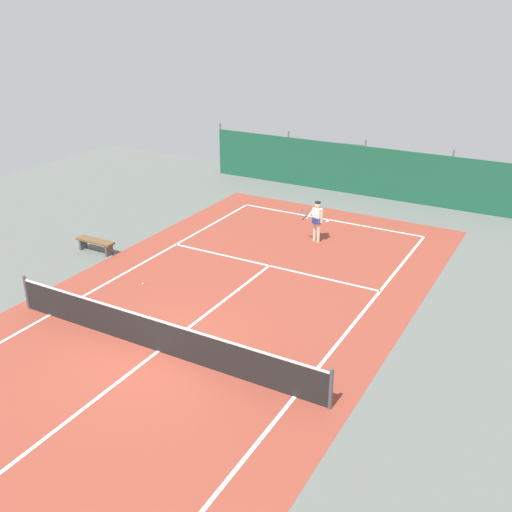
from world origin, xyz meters
TOP-DOWN VIEW (x-y plane):
  - ground_plane at (0.00, 0.00)m, footprint 36.00×36.00m
  - court_surface at (0.00, 0.00)m, footprint 11.02×26.60m
  - tennis_net at (0.00, 0.00)m, footprint 10.12×0.10m
  - back_fence at (-0.00, 16.45)m, footprint 16.30×0.98m
  - tennis_player at (0.51, 9.36)m, footprint 0.82×0.67m
  - tennis_ball_near_player at (-2.98, 3.01)m, footprint 0.07×0.07m
  - parked_car at (-1.85, 18.16)m, footprint 2.43×4.40m
  - courtside_bench at (-6.31, 4.35)m, footprint 1.60×0.40m

SIDE VIEW (x-z plane):
  - ground_plane at x=0.00m, z-range 0.00..0.00m
  - court_surface at x=0.00m, z-range 0.00..0.01m
  - tennis_ball_near_player at x=-2.98m, z-range 0.00..0.07m
  - courtside_bench at x=-6.31m, z-range 0.13..0.62m
  - tennis_net at x=0.00m, z-range -0.04..1.06m
  - back_fence at x=0.00m, z-range -0.68..2.02m
  - parked_car at x=-1.85m, z-range 0.00..1.68m
  - tennis_player at x=0.51m, z-range 0.14..1.78m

